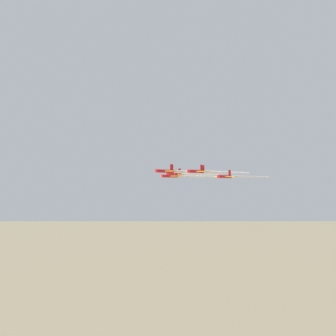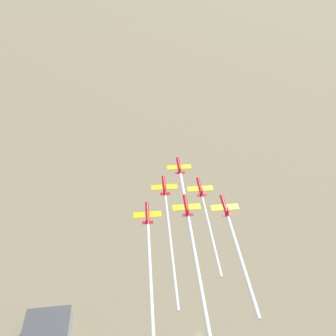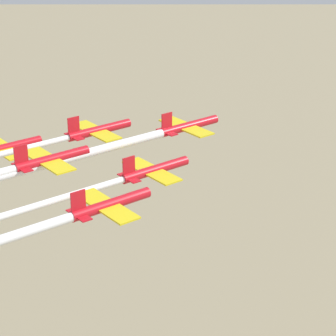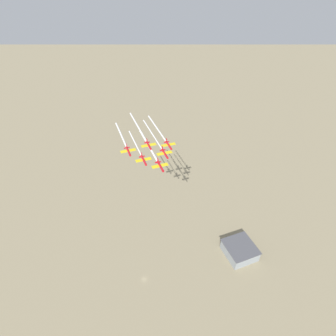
{
  "view_description": "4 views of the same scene",
  "coord_description": "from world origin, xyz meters",
  "px_view_note": "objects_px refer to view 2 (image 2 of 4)",
  "views": [
    {
      "loc": [
        -95.51,
        111.41,
        124.42
      ],
      "look_at": [
        -15.61,
        10.05,
        129.37
      ],
      "focal_mm": 35.0,
      "sensor_mm": 36.0,
      "label": 1
    },
    {
      "loc": [
        -29.36,
        -93.72,
        209.92
      ],
      "look_at": [
        -18.43,
        11.02,
        126.8
      ],
      "focal_mm": 35.0,
      "sensor_mm": 36.0,
      "label": 2
    },
    {
      "loc": [
        56.01,
        -51.57,
        160.94
      ],
      "look_at": [
        -13.71,
        5.64,
        122.57
      ],
      "focal_mm": 70.0,
      "sensor_mm": 36.0,
      "label": 3
    },
    {
      "loc": [
        25.89,
        126.38,
        218.44
      ],
      "look_at": [
        -19.42,
        8.67,
        124.47
      ],
      "focal_mm": 28.0,
      "sensor_mm": 36.0,
      "label": 4
    }
  ],
  "objects_px": {
    "hangar": "(47,334)",
    "jet_5": "(225,207)",
    "jet_1": "(164,187)",
    "jet_2": "(200,188)",
    "jet_4": "(186,206)",
    "jet_0": "(179,167)",
    "jet_3": "(147,214)"
  },
  "relations": [
    {
      "from": "hangar",
      "to": "jet_5",
      "type": "bearing_deg",
      "value": -13.15
    },
    {
      "from": "jet_5",
      "to": "jet_1",
      "type": "bearing_deg",
      "value": 150.46
    },
    {
      "from": "jet_1",
      "to": "jet_2",
      "type": "height_order",
      "value": "jet_1"
    },
    {
      "from": "jet_5",
      "to": "jet_4",
      "type": "bearing_deg",
      "value": 180.0
    },
    {
      "from": "jet_2",
      "to": "jet_0",
      "type": "bearing_deg",
      "value": 120.47
    },
    {
      "from": "jet_1",
      "to": "jet_3",
      "type": "height_order",
      "value": "jet_1"
    },
    {
      "from": "jet_1",
      "to": "jet_4",
      "type": "xyz_separation_m",
      "value": [
        6.63,
        -11.79,
        0.49
      ]
    },
    {
      "from": "jet_0",
      "to": "jet_1",
      "type": "height_order",
      "value": "jet_0"
    },
    {
      "from": "jet_3",
      "to": "hangar",
      "type": "bearing_deg",
      "value": 163.19
    },
    {
      "from": "hangar",
      "to": "jet_5",
      "type": "height_order",
      "value": "jet_5"
    },
    {
      "from": "jet_2",
      "to": "jet_3",
      "type": "relative_size",
      "value": 1.0
    },
    {
      "from": "jet_1",
      "to": "jet_3",
      "type": "xyz_separation_m",
      "value": [
        -7.09,
        -11.52,
        -2.06
      ]
    },
    {
      "from": "hangar",
      "to": "jet_1",
      "type": "bearing_deg",
      "value": -7.53
    },
    {
      "from": "jet_1",
      "to": "jet_4",
      "type": "height_order",
      "value": "jet_4"
    },
    {
      "from": "jet_4",
      "to": "jet_0",
      "type": "bearing_deg",
      "value": 90.0
    },
    {
      "from": "jet_1",
      "to": "jet_3",
      "type": "bearing_deg",
      "value": -120.47
    },
    {
      "from": "jet_0",
      "to": "jet_2",
      "type": "relative_size",
      "value": 1.0
    },
    {
      "from": "jet_0",
      "to": "jet_3",
      "type": "bearing_deg",
      "value": -120.47
    },
    {
      "from": "hangar",
      "to": "jet_2",
      "type": "bearing_deg",
      "value": -6.51
    },
    {
      "from": "jet_3",
      "to": "jet_4",
      "type": "bearing_deg",
      "value": 0.0
    },
    {
      "from": "jet_3",
      "to": "jet_5",
      "type": "bearing_deg",
      "value": -0.0
    },
    {
      "from": "jet_0",
      "to": "jet_1",
      "type": "xyz_separation_m",
      "value": [
        -7.09,
        -11.52,
        -0.0
      ]
    },
    {
      "from": "jet_0",
      "to": "jet_1",
      "type": "relative_size",
      "value": 1.0
    },
    {
      "from": "jet_0",
      "to": "jet_5",
      "type": "xyz_separation_m",
      "value": [
        13.25,
        -23.58,
        -0.75
      ]
    },
    {
      "from": "jet_4",
      "to": "jet_3",
      "type": "bearing_deg",
      "value": 180.0
    },
    {
      "from": "hangar",
      "to": "jet_3",
      "type": "relative_size",
      "value": 2.69
    },
    {
      "from": "hangar",
      "to": "jet_0",
      "type": "relative_size",
      "value": 2.69
    },
    {
      "from": "jet_4",
      "to": "hangar",
      "type": "bearing_deg",
      "value": 165.98
    },
    {
      "from": "jet_2",
      "to": "jet_4",
      "type": "relative_size",
      "value": 1.0
    },
    {
      "from": "jet_0",
      "to": "jet_2",
      "type": "bearing_deg",
      "value": -59.53
    },
    {
      "from": "jet_1",
      "to": "jet_3",
      "type": "relative_size",
      "value": 1.0
    },
    {
      "from": "jet_1",
      "to": "jet_5",
      "type": "height_order",
      "value": "jet_1"
    }
  ]
}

